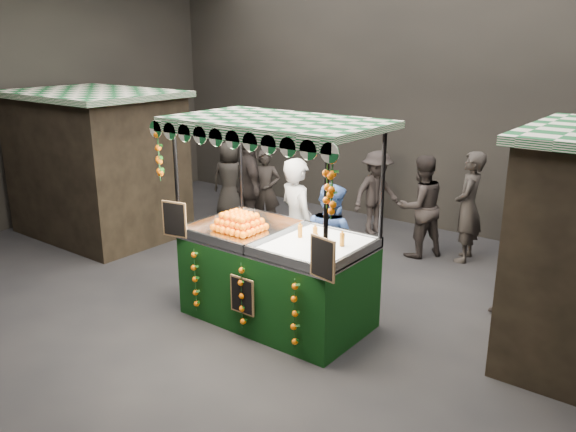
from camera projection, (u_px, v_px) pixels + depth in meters
The scene contains 13 objects.
ground at pixel (244, 316), 7.65m from camera, with size 12.00×12.00×0.00m, color black.
market_hall at pixel (238, 47), 6.67m from camera, with size 12.10×10.10×5.05m.
neighbour_stall_left at pixel (97, 163), 10.59m from camera, with size 3.00×2.20×2.60m.
juice_stall at pixel (276, 262), 7.30m from camera, with size 2.66×1.56×2.58m.
vendor_grey at pixel (297, 224), 8.31m from camera, with size 0.82×0.69×1.90m.
vendor_blue at pixel (330, 242), 7.94m from camera, with size 0.92×0.79×1.65m.
shopper_0 at pixel (266, 191), 10.89m from camera, with size 0.67×0.60×1.53m.
shopper_1 at pixel (529, 257), 7.24m from camera, with size 0.92×0.75×1.76m.
shopper_2 at pixel (250, 187), 10.42m from camera, with size 1.17×1.01×1.88m.
shopper_3 at pixel (376, 193), 10.69m from camera, with size 0.89×1.14×1.55m.
shopper_4 at pixel (230, 180), 11.72m from camera, with size 0.88×0.73×1.53m.
shopper_6 at pixel (468, 207), 9.34m from camera, with size 0.54×0.72×1.80m.
shopper_7 at pixel (420, 206), 9.55m from camera, with size 0.99×1.04×1.70m.
Camera 1 is at (4.67, -5.17, 3.47)m, focal length 36.53 mm.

